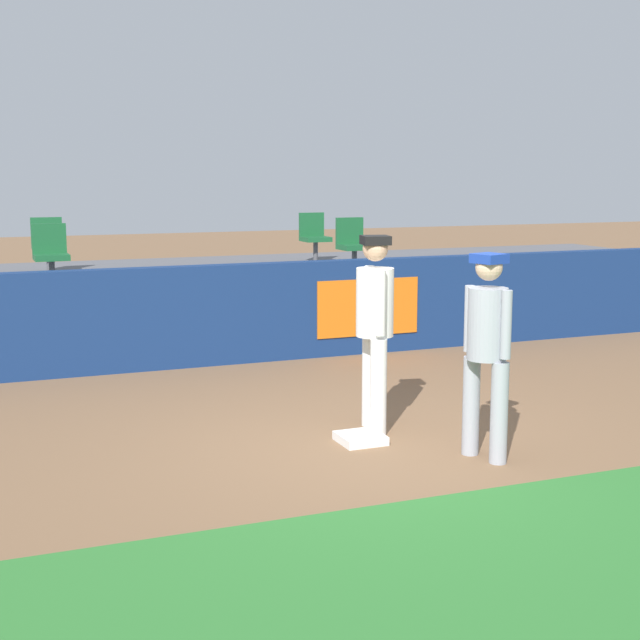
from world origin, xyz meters
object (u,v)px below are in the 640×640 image
at_px(player_fielder_home, 375,319).
at_px(player_runner_visitor, 487,341).
at_px(seat_front_right, 353,242).
at_px(seat_front_left, 51,251).
at_px(first_base, 360,438).
at_px(seat_back_left, 48,242).
at_px(seat_back_right, 314,235).

bearing_deg(player_fielder_home, player_runner_visitor, 34.45).
xyz_separation_m(player_fielder_home, seat_front_right, (2.00, 5.01, 0.33)).
bearing_deg(seat_front_right, seat_front_left, 180.00).
bearing_deg(first_base, seat_back_left, 105.73).
distance_m(player_fielder_home, seat_front_left, 5.59).
distance_m(player_fielder_home, seat_back_right, 7.13).
bearing_deg(seat_front_left, player_fielder_home, -63.87).
bearing_deg(seat_front_left, seat_front_right, -0.00).
relative_size(player_runner_visitor, seat_back_right, 2.14).
bearing_deg(seat_back_right, seat_front_left, -158.36).
bearing_deg(player_fielder_home, first_base, -29.69).
height_order(player_fielder_home, player_runner_visitor, player_fielder_home).
xyz_separation_m(seat_front_left, seat_front_right, (4.45, -0.00, -0.00)).
distance_m(first_base, seat_front_left, 5.93).
distance_m(first_base, seat_front_right, 5.98).
bearing_deg(seat_front_left, player_runner_visitor, -64.46).
bearing_deg(seat_front_right, seat_back_right, 87.41).
height_order(seat_front_left, seat_front_right, same).
distance_m(seat_back_left, seat_back_right, 4.39).
distance_m(seat_front_left, seat_back_right, 4.88).
height_order(player_runner_visitor, seat_front_right, player_runner_visitor).
bearing_deg(seat_back_left, player_runner_visitor, -70.60).
bearing_deg(player_runner_visitor, first_base, -152.75).
xyz_separation_m(seat_back_left, seat_front_right, (4.31, -1.80, -0.00)).
xyz_separation_m(player_runner_visitor, seat_front_left, (-2.96, 6.19, 0.38)).
relative_size(player_runner_visitor, seat_front_left, 2.14).
height_order(player_runner_visitor, seat_back_left, player_runner_visitor).
bearing_deg(seat_back_right, seat_back_left, 180.00).
bearing_deg(seat_front_right, first_base, -113.23).
xyz_separation_m(player_runner_visitor, seat_back_left, (-2.81, 7.99, 0.38)).
bearing_deg(player_runner_visitor, player_fielder_home, -173.36).
xyz_separation_m(first_base, seat_back_left, (-2.01, 7.15, 1.38)).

